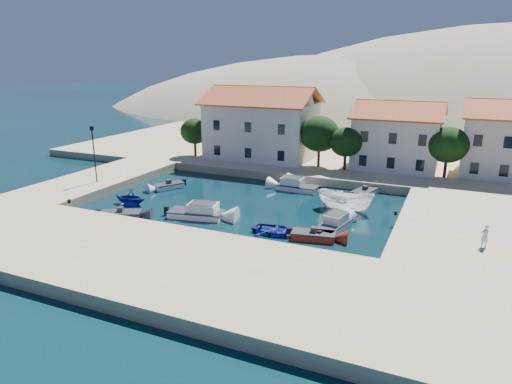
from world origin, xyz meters
TOP-DOWN VIEW (x-y plane):
  - ground at (0.00, 0.00)m, footprint 400.00×400.00m
  - quay_south at (0.00, -6.00)m, footprint 52.00×12.00m
  - quay_east at (20.50, 10.00)m, footprint 11.00×20.00m
  - quay_west at (-19.00, 10.00)m, footprint 8.00×20.00m
  - quay_north at (2.00, 38.00)m, footprint 80.00×36.00m
  - hills at (20.64, 123.62)m, footprint 254.00×176.00m
  - building_left at (-6.00, 28.00)m, footprint 14.70×9.45m
  - building_mid at (12.00, 29.00)m, footprint 10.50×8.40m
  - building_right at (24.00, 30.00)m, footprint 9.45×8.40m
  - trees at (4.51, 25.46)m, footprint 37.30×5.30m
  - lamppost at (-17.50, 8.00)m, footprint 0.35×0.25m
  - bollards at (2.80, 3.87)m, footprint 29.36×9.56m
  - motorboat_grey_sw at (-8.89, 1.66)m, footprint 4.05×3.08m
  - cabin_cruiser_south at (-2.59, 4.70)m, footprint 5.42×3.10m
  - rowboat_south at (5.83, 3.85)m, footprint 4.28×3.07m
  - motorboat_red_se at (9.05, 3.94)m, footprint 3.79×2.21m
  - cabin_cruiser_east at (10.00, 6.47)m, footprint 2.50×4.59m
  - boat_east at (9.66, 12.33)m, footprint 5.84×2.62m
  - motorboat_white_ne at (10.39, 18.43)m, footprint 2.63×4.00m
  - rowboat_west at (-10.78, 5.36)m, footprint 3.61×3.16m
  - motorboat_white_west at (-10.58, 11.89)m, footprint 2.94×3.64m
  - cabin_cruiser_north at (3.11, 17.14)m, footprint 4.68×2.07m
  - pedestrian at (21.55, 5.19)m, footprint 0.75×0.69m

SIDE VIEW (x-z plane):
  - hills at x=20.64m, z-range -72.90..26.10m
  - ground at x=0.00m, z-range 0.00..0.00m
  - rowboat_south at x=5.83m, z-range -0.44..0.44m
  - boat_east at x=9.66m, z-range -1.10..1.10m
  - rowboat_west at x=-10.78m, z-range -0.91..0.91m
  - motorboat_white_ne at x=10.39m, z-range -0.33..0.92m
  - motorboat_grey_sw at x=-8.89m, z-range -0.33..0.92m
  - motorboat_red_se at x=9.05m, z-range -0.33..0.92m
  - motorboat_white_west at x=-10.58m, z-range -0.33..0.92m
  - cabin_cruiser_south at x=-2.59m, z-range -0.32..1.28m
  - cabin_cruiser_north at x=3.11m, z-range -0.32..1.28m
  - cabin_cruiser_east at x=10.00m, z-range -0.32..1.28m
  - quay_south at x=0.00m, z-range 0.00..1.00m
  - quay_east at x=20.50m, z-range 0.00..1.00m
  - quay_west at x=-19.00m, z-range 0.00..1.00m
  - quay_north at x=2.00m, z-range 0.00..1.00m
  - bollards at x=2.80m, z-range 1.00..1.30m
  - pedestrian at x=21.55m, z-range 1.00..2.73m
  - lamppost at x=-17.50m, z-range 1.64..7.87m
  - trees at x=4.51m, z-range 1.61..8.06m
  - building_mid at x=12.00m, z-range 1.07..9.37m
  - building_right at x=24.00m, z-range 1.07..9.87m
  - building_left at x=-6.00m, z-range 1.09..10.79m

